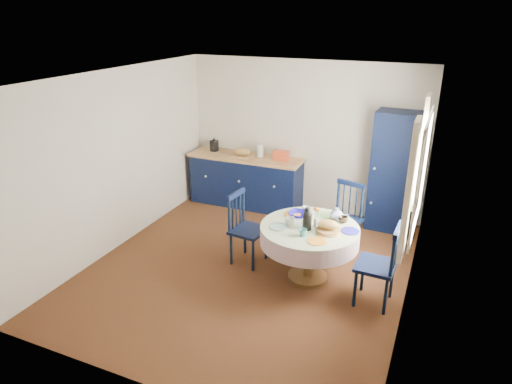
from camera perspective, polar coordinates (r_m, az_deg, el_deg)
floor at (r=6.19m, az=-0.93°, el=-9.43°), size 4.50×4.50×0.00m
ceiling at (r=5.34m, az=-1.10°, el=14.16°), size 4.50×4.50×0.00m
wall_back at (r=7.65m, az=5.99°, el=6.85°), size 4.00×0.02×2.50m
wall_left at (r=6.68m, az=-16.88°, el=3.79°), size 0.02×4.50×2.50m
wall_right at (r=5.20m, az=19.50°, el=-1.64°), size 0.02×4.50×2.50m
window at (r=5.39m, az=19.66°, el=2.28°), size 0.10×1.74×1.45m
kitchen_counter at (r=7.95m, az=-1.25°, el=1.56°), size 1.99×0.64×1.13m
pantry_cabinet at (r=7.22m, az=16.80°, el=2.41°), size 0.67×0.49×1.85m
dining_table at (r=5.70m, az=6.78°, el=-5.40°), size 1.22×1.22×1.02m
chair_left at (r=6.12m, az=-1.28°, el=-4.50°), size 0.47×0.48×0.99m
chair_far at (r=6.47m, az=10.89°, el=-3.23°), size 0.55×0.53×1.01m
chair_right at (r=5.44m, az=15.22°, el=-8.73°), size 0.45×0.47×1.02m
mug_a at (r=5.65m, az=4.31°, el=-3.67°), size 0.12×0.12×0.10m
mug_b at (r=5.39m, az=5.85°, el=-5.07°), size 0.10×0.10×0.09m
mug_c at (r=5.79m, az=10.87°, el=-3.42°), size 0.11×0.11×0.09m
mug_d at (r=6.00m, az=6.25°, el=-2.21°), size 0.09×0.09×0.09m
cobalt_bowl at (r=5.89m, az=5.35°, el=-2.78°), size 0.25×0.25×0.06m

